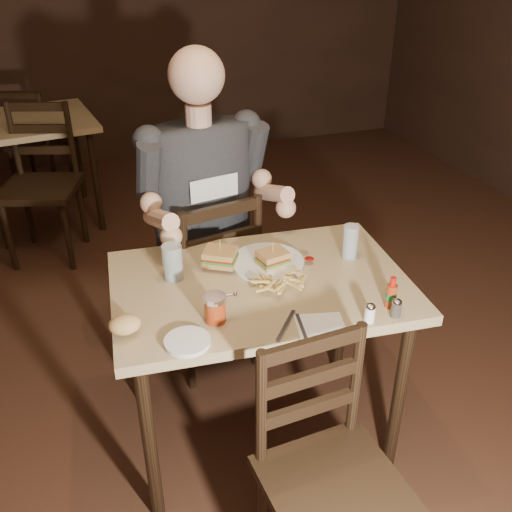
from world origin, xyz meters
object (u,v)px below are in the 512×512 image
object	(u,v)px
syrup_dispenser	(215,308)
side_plate	(187,343)
bg_chair_near	(40,188)
main_table	(260,302)
glass_left	(173,262)
chair_near	(335,488)
chair_far	(206,278)
diner	(206,176)
bg_chair_far	(38,141)
bg_table	(33,131)
dinner_plate	(267,263)
glass_right	(350,242)
hot_sauce	(392,292)

from	to	relation	value
syrup_dispenser	side_plate	distance (m)	0.15
side_plate	bg_chair_near	bearing A→B (deg)	101.54
main_table	glass_left	world-z (taller)	glass_left
chair_near	glass_left	xyz separation A→B (m)	(-0.29, 0.79, 0.40)
chair_far	glass_left	xyz separation A→B (m)	(-0.23, -0.44, 0.38)
main_table	diner	distance (m)	0.61
syrup_dispenser	side_plate	size ratio (longest dim) A/B	0.69
chair_near	bg_chair_far	size ratio (longest dim) A/B	1.00
bg_chair_far	diner	bearing A→B (deg)	130.04
chair_far	glass_left	world-z (taller)	chair_far
chair_near	bg_chair_near	world-z (taller)	bg_chair_near
chair_far	side_plate	size ratio (longest dim) A/B	6.49
syrup_dispenser	bg_table	bearing A→B (deg)	107.16
dinner_plate	bg_chair_far	bearing A→B (deg)	106.21
main_table	syrup_dispenser	size ratio (longest dim) A/B	11.65
glass_left	glass_right	size ratio (longest dim) A/B	1.00
main_table	hot_sauce	bearing A→B (deg)	-39.33
hot_sauce	chair_far	bearing A→B (deg)	116.48
diner	hot_sauce	bearing A→B (deg)	-72.51
main_table	hot_sauce	xyz separation A→B (m)	(0.36, -0.30, 0.15)
bg_table	glass_left	xyz separation A→B (m)	(0.49, -2.33, 0.16)
chair_far	diner	bearing A→B (deg)	90.00
chair_near	side_plate	distance (m)	0.62
chair_near	glass_right	world-z (taller)	glass_right
hot_sauce	dinner_plate	bearing A→B (deg)	126.78
dinner_plate	glass_right	bearing A→B (deg)	-8.62
chair_far	chair_near	world-z (taller)	chair_far
glass_right	syrup_dispenser	xyz separation A→B (m)	(-0.61, -0.23, -0.02)
chair_near	hot_sauce	size ratio (longest dim) A/B	7.49
chair_near	diner	size ratio (longest dim) A/B	0.85
chair_far	dinner_plate	distance (m)	0.58
glass_right	glass_left	bearing A→B (deg)	173.69
chair_near	bg_chair_near	xyz separation A→B (m)	(-0.78, 2.57, 0.05)
side_plate	chair_far	bearing A→B (deg)	72.11
bg_table	glass_right	world-z (taller)	glass_right
chair_near	diner	world-z (taller)	diner
bg_table	chair_far	distance (m)	2.03
bg_table	side_plate	xyz separation A→B (m)	(0.44, -2.72, 0.09)
glass_right	diner	bearing A→B (deg)	134.09
dinner_plate	glass_left	size ratio (longest dim) A/B	2.02
main_table	bg_table	size ratio (longest dim) A/B	1.27
glass_right	hot_sauce	xyz separation A→B (m)	(-0.03, -0.35, -0.01)
chair_near	glass_left	world-z (taller)	glass_left
bg_chair_near	side_plate	xyz separation A→B (m)	(0.44, -2.17, 0.29)
bg_chair_near	dinner_plate	size ratio (longest dim) A/B	3.55
dinner_plate	hot_sauce	bearing A→B (deg)	-53.22
bg_chair_far	bg_table	bearing A→B (deg)	113.89
chair_near	glass_right	xyz separation A→B (m)	(0.39, 0.72, 0.40)
bg_table	diner	xyz separation A→B (m)	(0.72, -1.94, 0.31)
bg_chair_near	glass_left	xyz separation A→B (m)	(0.49, -1.78, 0.35)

